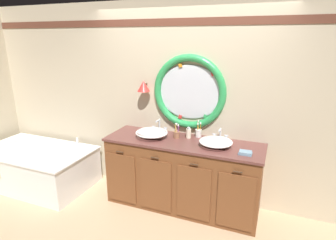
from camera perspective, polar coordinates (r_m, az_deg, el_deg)
The scene contains 12 objects.
ground_plane at distance 3.71m, azimuth 0.25°, elevation -18.67°, with size 14.00×14.00×0.00m, color tan.
back_wall_assembly at distance 3.67m, azimuth 3.69°, elevation 3.56°, with size 6.40×0.26×2.60m.
vanity_counter at distance 3.65m, azimuth 2.97°, elevation -10.96°, with size 1.97×0.64×0.91m.
bathtub at distance 4.65m, azimuth -25.28°, elevation -7.94°, with size 1.65×0.97×0.66m.
sink_basin_left at distance 3.56m, azimuth -3.37°, elevation -2.62°, with size 0.41×0.41×0.12m.
sink_basin_right at distance 3.32m, azimuth 9.76°, elevation -4.44°, with size 0.39×0.39×0.11m.
faucet_set_left at distance 3.77m, azimuth -1.80°, elevation -1.40°, with size 0.23×0.13×0.18m.
faucet_set_right at distance 3.54m, azimuth 10.62°, elevation -3.10°, with size 0.20×0.11×0.15m.
toothbrush_holder_left at distance 3.55m, azimuth 1.78°, elevation -2.88°, with size 0.09×0.09×0.20m.
toothbrush_holder_right at distance 3.60m, azimuth 6.26°, elevation -2.57°, with size 0.08×0.08×0.22m.
soap_dispenser at distance 3.55m, azimuth 4.23°, elevation -2.67°, with size 0.06×0.07×0.15m.
folded_hand_towel at distance 3.19m, azimuth 15.56°, elevation -6.49°, with size 0.14×0.11×0.03m.
Camera 1 is at (1.12, -2.82, 2.14)m, focal length 29.76 mm.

